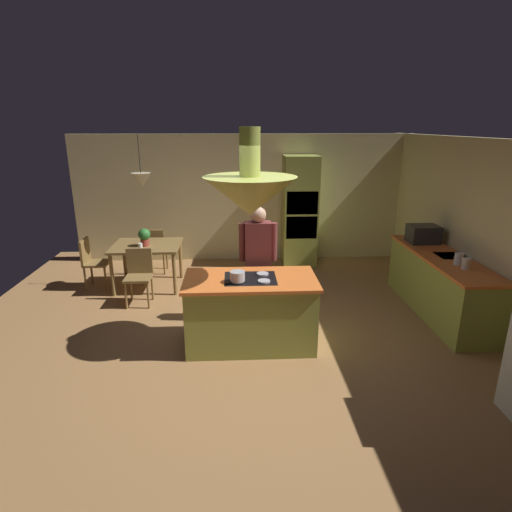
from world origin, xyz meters
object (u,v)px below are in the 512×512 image
Objects in this scene: canister_sugar at (459,259)px; cooking_pot_on_cooktop at (237,276)px; chair_facing_island at (139,272)px; canister_flour at (466,264)px; cup_on_table at (140,246)px; chair_by_back_wall at (155,248)px; person_at_island at (258,257)px; kitchen_island at (251,311)px; dining_table at (147,250)px; oven_tower at (300,211)px; chair_at_corner at (92,260)px; potted_plant_on_table at (144,236)px; microwave_on_counter at (423,234)px.

cooking_pot_on_cooktop is (-3.00, -0.51, -0.00)m from canister_sugar.
canister_flour is at bearing -14.85° from chair_facing_island.
canister_sugar is (4.59, -1.48, 0.18)m from cup_on_table.
person_at_island is at bearing 131.39° from chair_by_back_wall.
cooking_pot_on_cooktop reaches higher than kitchen_island.
oven_tower is at bearing 22.21° from dining_table.
chair_at_corner is at bearing 141.57° from kitchen_island.
chair_facing_island is at bearing 165.15° from canister_flour.
canister_flour is 3.02m from cooking_pot_on_cooktop.
potted_plant_on_table is 0.21m from cup_on_table.
chair_facing_island is 4.83× the size of cooking_pot_on_cooktop.
microwave_on_counter is (4.55, -0.51, 0.11)m from potted_plant_on_table.
canister_sugar is at bearing -12.71° from chair_facing_island.
cooking_pot_on_cooktop is at bearing -55.37° from dining_table.
person_at_island is 2.26m from potted_plant_on_table.
microwave_on_counter reaches higher than chair_by_back_wall.
oven_tower is 3.35m from canister_sugar.
chair_by_back_wall is 5.16m from canister_sugar.
kitchen_island is at bearing -39.62° from chair_facing_island.
cup_on_table is 2.56m from cooking_pot_on_cooktop.
microwave_on_counter is at bearing -44.79° from oven_tower.
canister_flour is at bearing 4.09° from kitchen_island.
oven_tower is at bearing 71.26° from kitchen_island.
oven_tower is at bearing -73.03° from chair_at_corner.
chair_at_corner is (-3.75, -1.14, -0.57)m from oven_tower.
microwave_on_counter is at bearing 16.54° from person_at_island.
chair_by_back_wall and chair_at_corner have the same top height.
chair_facing_island is at bearing 140.38° from kitchen_island.
chair_facing_island is (-1.83, 0.69, -0.45)m from person_at_island.
potted_plant_on_table reaches higher than cooking_pot_on_cooktop.
dining_table is at bearing 159.29° from canister_sugar.
oven_tower is 2.89m from chair_by_back_wall.
chair_by_back_wall is 4.75m from microwave_on_counter.
microwave_on_counter reaches higher than cooking_pot_on_cooktop.
dining_table is 7.40× the size of canister_flour.
microwave_on_counter is (5.49, -0.58, 0.54)m from chair_at_corner.
canister_sugar is at bearing 9.71° from cooking_pot_on_cooktop.
person_at_island is 2.81m from chair_by_back_wall.
potted_plant_on_table reaches higher than kitchen_island.
oven_tower is 3.18m from cup_on_table.
cooking_pot_on_cooktop is at bearing -54.34° from potted_plant_on_table.
chair_facing_island is (0.00, -0.69, -0.16)m from dining_table.
chair_facing_island is at bearing -90.00° from dining_table.
chair_at_corner is 2.90× the size of potted_plant_on_table.
chair_facing_island is 2.90× the size of potted_plant_on_table.
person_at_island is at bearing -110.90° from oven_tower.
cup_on_table is at bearing 162.12° from canister_sugar.
dining_table is 0.27m from potted_plant_on_table.
cup_on_table is (-0.04, -0.16, -0.12)m from potted_plant_on_table.
microwave_on_counter is (0.00, 1.13, 0.06)m from canister_sugar.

